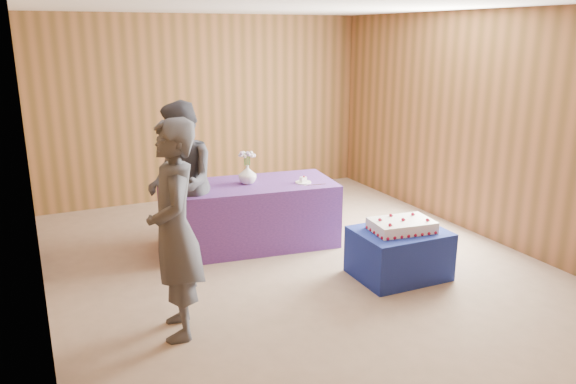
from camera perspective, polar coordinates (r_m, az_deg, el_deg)
ground at (r=6.19m, az=0.58°, el=-7.26°), size 6.00×6.00×0.00m
room_shell at (r=5.73m, az=0.63°, el=9.57°), size 5.04×6.04×2.72m
cake_table at (r=5.91m, az=11.21°, el=-6.12°), size 0.91×0.72×0.50m
serving_table at (r=6.61m, az=-4.01°, el=-2.30°), size 2.10×1.15×0.75m
sheet_cake at (r=5.80m, az=11.48°, el=-3.34°), size 0.69×0.51×0.15m
vase at (r=6.49m, az=-4.14°, el=1.80°), size 0.24×0.24×0.22m
flower_spray at (r=6.43m, az=-4.18°, el=3.85°), size 0.20×0.20×0.15m
platter at (r=6.42m, az=-10.03°, el=0.53°), size 0.42×0.42×0.02m
plate at (r=6.53m, az=1.56°, el=0.99°), size 0.22×0.22×0.01m
cake_slice at (r=6.52m, az=1.56°, el=1.31°), size 0.07×0.07×0.08m
knife at (r=6.44m, az=2.76°, el=0.74°), size 0.26×0.07×0.00m
guest_left at (r=4.60m, az=-11.43°, el=-3.86°), size 0.54×0.72×1.81m
guest_right at (r=6.13m, az=-10.82°, el=0.90°), size 0.70×0.88×1.75m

